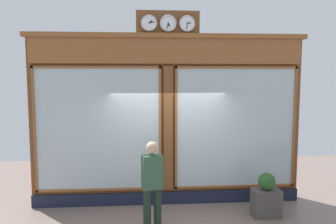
% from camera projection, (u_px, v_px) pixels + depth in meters
% --- Properties ---
extents(shop_facade, '(6.09, 0.42, 4.26)m').
position_uv_depth(shop_facade, '(168.00, 119.00, 7.47)').
color(shop_facade, brown).
rests_on(shop_facade, ground_plane).
extents(pedestrian, '(0.40, 0.30, 1.69)m').
position_uv_depth(pedestrian, '(152.00, 183.00, 6.07)').
color(pedestrian, '#1C2F21').
rests_on(pedestrian, ground_plane).
extents(planter_box, '(0.56, 0.36, 0.56)m').
position_uv_depth(planter_box, '(266.00, 203.00, 6.82)').
color(planter_box, '#4C4742').
rests_on(planter_box, ground_plane).
extents(planter_shrub, '(0.35, 0.35, 0.35)m').
position_uv_depth(planter_shrub, '(267.00, 181.00, 6.77)').
color(planter_shrub, '#285623').
rests_on(planter_shrub, planter_box).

